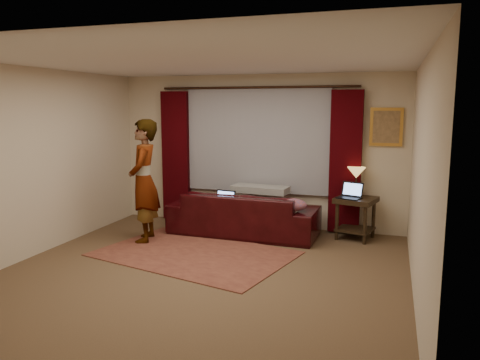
% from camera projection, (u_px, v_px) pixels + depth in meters
% --- Properties ---
extents(floor, '(5.00, 5.00, 0.01)m').
position_uv_depth(floor, '(203.00, 272.00, 5.92)').
color(floor, brown).
rests_on(floor, ground).
extents(ceiling, '(5.00, 5.00, 0.02)m').
position_uv_depth(ceiling, '(201.00, 61.00, 5.51)').
color(ceiling, silver).
rests_on(ceiling, ground).
extents(wall_back, '(5.00, 0.02, 2.60)m').
position_uv_depth(wall_back, '(258.00, 151.00, 8.06)').
color(wall_back, beige).
rests_on(wall_back, ground).
extents(wall_front, '(5.00, 0.02, 2.60)m').
position_uv_depth(wall_front, '(68.00, 215.00, 3.37)').
color(wall_front, beige).
rests_on(wall_front, ground).
extents(wall_left, '(0.02, 5.00, 2.60)m').
position_uv_depth(wall_left, '(35.00, 162.00, 6.48)').
color(wall_left, beige).
rests_on(wall_left, ground).
extents(wall_right, '(0.02, 5.00, 2.60)m').
position_uv_depth(wall_right, '(420.00, 180.00, 4.95)').
color(wall_right, beige).
rests_on(wall_right, ground).
extents(sheer_curtain, '(2.50, 0.05, 1.80)m').
position_uv_depth(sheer_curtain, '(257.00, 140.00, 7.97)').
color(sheer_curtain, '#93929A').
rests_on(sheer_curtain, wall_back).
extents(drape_left, '(0.50, 0.14, 2.30)m').
position_uv_depth(drape_left, '(176.00, 156.00, 8.44)').
color(drape_left, '#310105').
rests_on(drape_left, floor).
extents(drape_right, '(0.50, 0.14, 2.30)m').
position_uv_depth(drape_right, '(345.00, 162.00, 7.52)').
color(drape_right, '#310105').
rests_on(drape_right, floor).
extents(curtain_rod, '(0.04, 0.04, 3.40)m').
position_uv_depth(curtain_rod, '(256.00, 87.00, 7.79)').
color(curtain_rod, black).
rests_on(curtain_rod, wall_back).
extents(picture_frame, '(0.50, 0.04, 0.60)m').
position_uv_depth(picture_frame, '(386.00, 127.00, 7.32)').
color(picture_frame, '#C68B35').
rests_on(picture_frame, wall_back).
extents(sofa, '(2.41, 1.09, 0.96)m').
position_uv_depth(sofa, '(244.00, 205.00, 7.57)').
color(sofa, black).
rests_on(sofa, floor).
extents(throw_blanket, '(0.97, 0.45, 0.11)m').
position_uv_depth(throw_blanket, '(260.00, 174.00, 7.69)').
color(throw_blanket, gray).
rests_on(throw_blanket, sofa).
extents(clothing_pile, '(0.46, 0.36, 0.20)m').
position_uv_depth(clothing_pile, '(292.00, 205.00, 7.11)').
color(clothing_pile, '#854C5F').
rests_on(clothing_pile, sofa).
extents(laptop_sofa, '(0.38, 0.41, 0.24)m').
position_uv_depth(laptop_sofa, '(222.00, 199.00, 7.45)').
color(laptop_sofa, black).
rests_on(laptop_sofa, sofa).
extents(area_rug, '(2.97, 2.32, 0.01)m').
position_uv_depth(area_rug, '(194.00, 254.00, 6.62)').
color(area_rug, brown).
rests_on(area_rug, floor).
extents(end_table, '(0.70, 0.70, 0.66)m').
position_uv_depth(end_table, '(355.00, 218.00, 7.34)').
color(end_table, black).
rests_on(end_table, floor).
extents(tiffany_lamp, '(0.33, 0.33, 0.46)m').
position_uv_depth(tiffany_lamp, '(356.00, 182.00, 7.39)').
color(tiffany_lamp, olive).
rests_on(tiffany_lamp, end_table).
extents(laptop_table, '(0.44, 0.46, 0.25)m').
position_uv_depth(laptop_table, '(349.00, 191.00, 7.19)').
color(laptop_table, black).
rests_on(laptop_table, end_table).
extents(person, '(0.70, 0.70, 1.88)m').
position_uv_depth(person, '(144.00, 181.00, 7.13)').
color(person, gray).
rests_on(person, floor).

